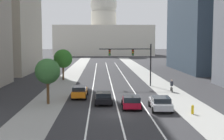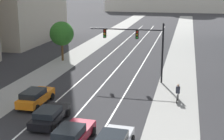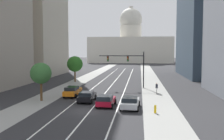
% 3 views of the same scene
% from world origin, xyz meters
% --- Properties ---
extents(ground_plane, '(400.00, 400.00, 0.00)m').
position_xyz_m(ground_plane, '(0.00, 40.00, 0.00)').
color(ground_plane, '#2B2B2D').
extents(sidewalk_left, '(4.17, 130.00, 0.01)m').
position_xyz_m(sidewalk_left, '(-7.97, 35.00, 0.01)').
color(sidewalk_left, gray).
rests_on(sidewalk_left, ground).
extents(sidewalk_right, '(4.17, 130.00, 0.01)m').
position_xyz_m(sidewalk_right, '(7.97, 35.00, 0.01)').
color(sidewalk_right, gray).
rests_on(sidewalk_right, ground).
extents(lane_stripe_left, '(0.16, 90.00, 0.01)m').
position_xyz_m(lane_stripe_left, '(-2.94, 25.00, 0.01)').
color(lane_stripe_left, white).
rests_on(lane_stripe_left, ground).
extents(lane_stripe_center, '(0.16, 90.00, 0.01)m').
position_xyz_m(lane_stripe_center, '(0.00, 25.00, 0.01)').
color(lane_stripe_center, white).
rests_on(lane_stripe_center, ground).
extents(lane_stripe_right, '(0.16, 90.00, 0.01)m').
position_xyz_m(lane_stripe_right, '(2.94, 25.00, 0.01)').
color(lane_stripe_right, white).
rests_on(lane_stripe_right, ground).
extents(office_tower_far_right, '(17.46, 27.67, 37.44)m').
position_xyz_m(office_tower_far_right, '(25.50, 43.04, 18.75)').
color(office_tower_far_right, '#334251').
rests_on(office_tower_far_right, ground).
extents(capitol_building, '(47.91, 24.51, 33.02)m').
position_xyz_m(capitol_building, '(0.00, 125.02, 9.98)').
color(capitol_building, beige).
rests_on(capitol_building, ground).
extents(car_orange, '(1.99, 4.71, 1.51)m').
position_xyz_m(car_orange, '(-4.41, 8.96, 0.79)').
color(car_orange, orange).
rests_on(car_orange, ground).
extents(car_crimson, '(2.20, 4.11, 1.48)m').
position_xyz_m(car_crimson, '(1.46, 2.47, 0.78)').
color(car_crimson, maroon).
rests_on(car_crimson, ground).
extents(car_black, '(2.03, 4.66, 1.36)m').
position_xyz_m(car_black, '(-1.47, 5.29, 0.72)').
color(car_black, black).
rests_on(car_black, ground).
extents(car_silver, '(2.28, 4.68, 1.41)m').
position_xyz_m(car_silver, '(4.41, 1.78, 0.75)').
color(car_silver, '#B2B5BA').
rests_on(car_silver, ground).
extents(traffic_signal_mast, '(8.24, 0.39, 6.64)m').
position_xyz_m(traffic_signal_mast, '(3.58, 18.70, 4.63)').
color(traffic_signal_mast, black).
rests_on(traffic_signal_mast, ground).
extents(fire_hydrant, '(0.26, 0.35, 0.91)m').
position_xyz_m(fire_hydrant, '(7.19, -0.15, 0.46)').
color(fire_hydrant, yellow).
rests_on(fire_hydrant, ground).
extents(cyclist, '(0.38, 1.70, 1.72)m').
position_xyz_m(cyclist, '(8.17, 12.72, 0.85)').
color(cyclist, black).
rests_on(cyclist, ground).
extents(street_tree_near_left, '(3.41, 3.41, 5.62)m').
position_xyz_m(street_tree_near_left, '(-8.62, 26.71, 3.90)').
color(street_tree_near_left, '#51381E').
rests_on(street_tree_near_left, ground).
extents(street_tree_mid_left, '(2.85, 2.85, 5.17)m').
position_xyz_m(street_tree_mid_left, '(-7.73, 5.21, 3.72)').
color(street_tree_mid_left, '#51381E').
rests_on(street_tree_mid_left, ground).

